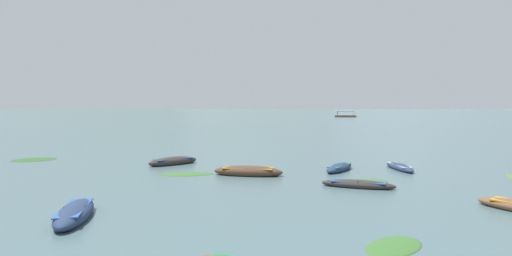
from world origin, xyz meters
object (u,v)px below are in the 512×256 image
(rowboat_7, at_px, (339,168))
(rowboat_2, at_px, (248,172))
(rowboat_5, at_px, (173,161))
(ferry_0, at_px, (346,116))
(rowboat_1, at_px, (358,184))
(rowboat_0, at_px, (400,167))
(rowboat_9, at_px, (75,213))

(rowboat_7, bearing_deg, rowboat_2, -162.82)
(rowboat_2, bearing_deg, rowboat_5, 143.41)
(rowboat_7, bearing_deg, ferry_0, 77.71)
(rowboat_7, bearing_deg, rowboat_5, 168.43)
(rowboat_2, bearing_deg, rowboat_1, -29.68)
(rowboat_0, relative_size, rowboat_5, 1.00)
(rowboat_0, xyz_separation_m, rowboat_2, (-9.48, -2.25, 0.06))
(rowboat_2, distance_m, rowboat_7, 5.85)
(rowboat_1, distance_m, ferry_0, 141.82)
(rowboat_1, height_order, rowboat_7, rowboat_7)
(ferry_0, bearing_deg, rowboat_1, -101.89)
(rowboat_7, distance_m, rowboat_9, 15.28)
(rowboat_5, xyz_separation_m, rowboat_7, (10.94, -2.24, -0.03))
(rowboat_1, relative_size, rowboat_7, 1.09)
(rowboat_7, bearing_deg, rowboat_0, 7.60)
(rowboat_1, xyz_separation_m, ferry_0, (29.22, 138.77, 0.30))
(rowboat_0, bearing_deg, rowboat_9, -144.55)
(rowboat_0, height_order, rowboat_5, rowboat_5)
(rowboat_2, height_order, rowboat_7, rowboat_2)
(rowboat_0, distance_m, ferry_0, 135.75)
(rowboat_2, relative_size, rowboat_7, 1.25)
(rowboat_7, relative_size, rowboat_9, 0.89)
(rowboat_1, bearing_deg, rowboat_0, 53.82)
(rowboat_9, xyz_separation_m, ferry_0, (40.46, 144.19, 0.25))
(rowboat_0, height_order, rowboat_7, rowboat_7)
(rowboat_0, xyz_separation_m, rowboat_1, (-3.95, -5.40, -0.01))
(rowboat_1, height_order, rowboat_5, rowboat_5)
(rowboat_2, bearing_deg, ferry_0, 75.63)
(rowboat_0, xyz_separation_m, ferry_0, (25.27, 133.37, 0.29))
(rowboat_7, xyz_separation_m, rowboat_9, (-11.30, -10.30, 0.02))
(rowboat_2, xyz_separation_m, ferry_0, (34.75, 135.62, 0.23))
(rowboat_9, bearing_deg, rowboat_7, 42.35)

